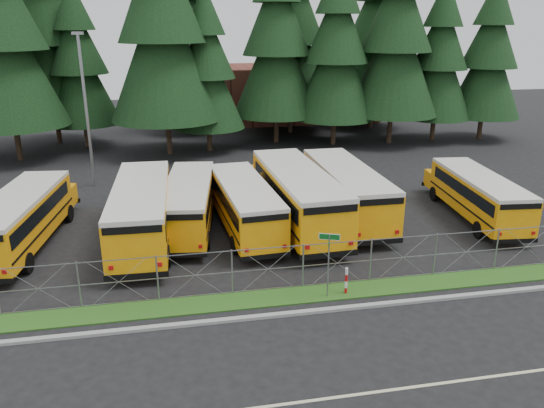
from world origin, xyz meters
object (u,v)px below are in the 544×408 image
Objects in this scene: bus_3 at (189,204)px; bus_east at (475,196)px; bus_0 at (23,220)px; bus_4 at (244,206)px; street_sign at (329,252)px; striped_bollard at (346,281)px; light_standard at (86,106)px; bus_5 at (295,197)px; bus_2 at (142,212)px; bus_6 at (344,192)px.

bus_3 is 16.14m from bus_east.
bus_4 is at bearing 7.44° from bus_0.
street_sign is (2.30, -8.07, 0.67)m from bus_4.
light_standard reaches higher than striped_bollard.
bus_4 is 2.95m from bus_5.
bus_0 is at bearing -165.55° from bus_3.
striped_bollard is at bearing -91.19° from bus_5.
bus_2 is 1.01× the size of bus_6.
striped_bollard is at bearing -72.58° from bus_4.
bus_6 is 17.87m from light_standard.
bus_0 is 1.03× the size of bus_3.
bus_2 reaches higher than bus_3.
bus_3 is at bearing 171.77° from bus_5.
bus_0 is 8.26m from bus_3.
bus_0 is at bearing 178.48° from bus_2.
bus_3 is 8.61× the size of striped_bollard.
bus_3 is at bearing -56.28° from light_standard.
street_sign is at bearing -111.90° from bus_6.
bus_2 is 2.76m from bus_3.
bus_2 is at bearing -174.93° from bus_east.
street_sign is at bearing -43.77° from bus_2.
bus_2 is at bearing -177.47° from bus_5.
bus_4 is at bearing -48.15° from light_standard.
striped_bollard is (-2.84, -8.97, -0.90)m from bus_6.
bus_5 is 3.12m from bus_6.
bus_6 reaches higher than bus_east.
striped_bollard is at bearing -56.09° from light_standard.
bus_5 reaches higher than bus_4.
bus_4 is 1.03× the size of light_standard.
light_standard reaches higher than bus_east.
bus_0 reaches higher than bus_3.
bus_east is 3.56× the size of street_sign.
light_standard reaches higher than bus_4.
striped_bollard is at bearing -48.47° from bus_3.
street_sign is 0.28× the size of light_standard.
striped_bollard is 22.20m from light_standard.
bus_2 is 0.95× the size of bus_5.
bus_6 is at bearing 172.54° from bus_east.
bus_4 reaches higher than bus_3.
light_standard reaches higher than street_sign.
bus_3 reaches higher than bus_east.
bus_5 is 1.21× the size of light_standard.
street_sign is 1.66m from striped_bollard.
bus_2 reaches higher than bus_east.
bus_3 is 1.03× the size of bus_east.
bus_2 is at bearing -179.03° from bus_4.
bus_4 is 3.71× the size of street_sign.
bus_3 reaches higher than striped_bollard.
bus_3 is (8.20, 1.01, -0.05)m from bus_0.
bus_6 is 9.45m from striped_bollard.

